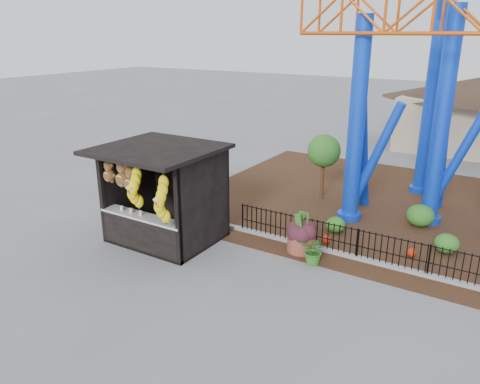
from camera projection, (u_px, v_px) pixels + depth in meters
The scene contains 9 objects.
ground at pixel (223, 277), 12.96m from camera, with size 120.00×120.00×0.00m, color slate.
mulch_bed at pixel (432, 215), 17.37m from camera, with size 18.00×12.00×0.02m, color #331E11.
curb at pixel (397, 268), 13.34m from camera, with size 18.00×0.18×0.12m, color gray.
prize_booth at pixel (159, 197), 14.67m from camera, with size 3.50×3.40×3.12m.
picket_fence at pixel (433, 262), 12.75m from camera, with size 12.20×0.06×1.00m, color black, non-canonical shape.
terracotta_planter at pixel (301, 243), 14.41m from camera, with size 0.87×0.87×0.54m, color brown.
planter_foliage at pixel (302, 226), 14.22m from camera, with size 0.70×0.70×0.64m, color #36151C.
potted_plant at pixel (314, 251), 13.58m from camera, with size 0.76×0.66×0.85m, color #1C5519.
landscaping at pixel (446, 233), 15.02m from camera, with size 8.64×3.71×0.76m.
Camera 1 is at (6.49, -9.49, 6.45)m, focal length 35.00 mm.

